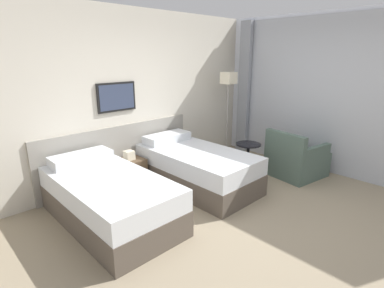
{
  "coord_description": "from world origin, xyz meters",
  "views": [
    {
      "loc": [
        -2.87,
        -1.87,
        2.01
      ],
      "look_at": [
        0.07,
        1.19,
        0.73
      ],
      "focal_mm": 28.0,
      "sensor_mm": 36.0,
      "label": 1
    }
  ],
  "objects_px": {
    "bed_near_window": "(196,167)",
    "side_table": "(248,152)",
    "floor_lamp": "(228,87)",
    "armchair": "(296,160)",
    "bed_near_door": "(109,198)",
    "nightstand": "(130,172)"
  },
  "relations": [
    {
      "from": "nightstand",
      "to": "side_table",
      "type": "bearing_deg",
      "value": -26.65
    },
    {
      "from": "bed_near_window",
      "to": "side_table",
      "type": "height_order",
      "value": "bed_near_window"
    },
    {
      "from": "bed_near_window",
      "to": "nightstand",
      "type": "height_order",
      "value": "bed_near_window"
    },
    {
      "from": "bed_near_door",
      "to": "nightstand",
      "type": "xyz_separation_m",
      "value": [
        0.76,
        0.71,
        -0.07
      ]
    },
    {
      "from": "bed_near_door",
      "to": "floor_lamp",
      "type": "relative_size",
      "value": 1.13
    },
    {
      "from": "bed_near_window",
      "to": "armchair",
      "type": "height_order",
      "value": "armchair"
    },
    {
      "from": "bed_near_window",
      "to": "floor_lamp",
      "type": "bearing_deg",
      "value": 21.25
    },
    {
      "from": "bed_near_door",
      "to": "bed_near_window",
      "type": "xyz_separation_m",
      "value": [
        1.51,
        0.0,
        0.0
      ]
    },
    {
      "from": "bed_near_window",
      "to": "nightstand",
      "type": "xyz_separation_m",
      "value": [
        -0.76,
        0.71,
        -0.07
      ]
    },
    {
      "from": "nightstand",
      "to": "floor_lamp",
      "type": "distance_m",
      "value": 2.46
    },
    {
      "from": "bed_near_window",
      "to": "floor_lamp",
      "type": "relative_size",
      "value": 1.13
    },
    {
      "from": "armchair",
      "to": "nightstand",
      "type": "bearing_deg",
      "value": 63.94
    },
    {
      "from": "floor_lamp",
      "to": "armchair",
      "type": "xyz_separation_m",
      "value": [
        0.14,
        -1.42,
        -1.15
      ]
    },
    {
      "from": "nightstand",
      "to": "armchair",
      "type": "relative_size",
      "value": 0.62
    },
    {
      "from": "bed_near_door",
      "to": "floor_lamp",
      "type": "bearing_deg",
      "value": 10.53
    },
    {
      "from": "side_table",
      "to": "bed_near_door",
      "type": "bearing_deg",
      "value": 175.45
    },
    {
      "from": "nightstand",
      "to": "side_table",
      "type": "height_order",
      "value": "nightstand"
    },
    {
      "from": "bed_near_door",
      "to": "side_table",
      "type": "xyz_separation_m",
      "value": [
        2.59,
        -0.21,
        0.06
      ]
    },
    {
      "from": "bed_near_door",
      "to": "bed_near_window",
      "type": "height_order",
      "value": "same"
    },
    {
      "from": "bed_near_door",
      "to": "armchair",
      "type": "height_order",
      "value": "armchair"
    },
    {
      "from": "side_table",
      "to": "nightstand",
      "type": "bearing_deg",
      "value": 153.35
    },
    {
      "from": "floor_lamp",
      "to": "bed_near_door",
      "type": "bearing_deg",
      "value": -169.47
    }
  ]
}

